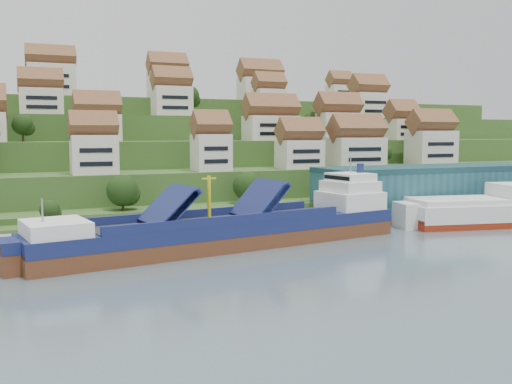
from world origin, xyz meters
name	(u,v)px	position (x,y,z in m)	size (l,w,h in m)	color
ground	(266,244)	(0.00, 0.00, 0.00)	(300.00, 300.00, 0.00)	slate
quay	(322,220)	(20.00, 15.00, 1.10)	(180.00, 14.00, 2.20)	gray
hillside	(146,160)	(0.00, 103.55, 10.66)	(260.00, 128.00, 31.00)	#2D4C1E
hillside_village	(184,118)	(1.87, 61.01, 24.38)	(157.70, 62.75, 29.26)	silver
hillside_trees	(162,149)	(-8.66, 43.89, 16.33)	(145.49, 62.08, 30.57)	#1F3B13
warehouse	(433,186)	(52.00, 17.00, 7.20)	(60.00, 15.00, 10.00)	#235561
flagpole	(326,196)	(18.11, 10.00, 6.88)	(1.28, 0.16, 8.00)	gray
cargo_ship	(237,230)	(-5.84, -0.18, 2.97)	(69.78, 21.59, 15.18)	brown
second_ship	(484,212)	(52.81, 1.11, 2.94)	(35.32, 18.56, 9.74)	maroon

